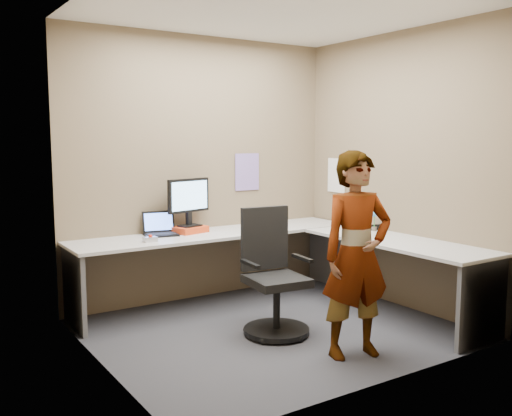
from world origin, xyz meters
TOP-DOWN VIEW (x-y plane):
  - ground at (0.00, 0.00)m, footprint 3.00×3.00m
  - wall_back at (0.00, 1.30)m, footprint 3.00×0.00m
  - wall_right at (1.50, 0.00)m, footprint 0.00×2.70m
  - wall_left at (-1.50, 0.00)m, footprint 0.00×2.70m
  - ceiling at (0.00, 0.00)m, footprint 3.00×3.00m
  - desk at (0.44, 0.39)m, footprint 2.98×2.58m
  - paper_ream at (-0.24, 1.10)m, footprint 0.36×0.30m
  - monitor at (-0.24, 1.12)m, footprint 0.50×0.20m
  - laptop at (-0.55, 1.14)m, footprint 0.36×0.32m
  - trackball_mouse at (-0.77, 0.85)m, footprint 0.12×0.08m
  - origami at (0.35, 0.75)m, footprint 0.10×0.10m
  - stapler at (1.44, 0.21)m, footprint 0.16×0.08m
  - flower at (1.37, 0.17)m, footprint 0.07×0.07m
  - calendar_purple at (0.55, 1.29)m, footprint 0.30×0.01m
  - calendar_white at (1.49, 0.90)m, footprint 0.01×0.28m
  - sticky_note_a at (1.49, 0.55)m, footprint 0.01×0.07m
  - sticky_note_b at (1.49, 0.60)m, footprint 0.01×0.07m
  - sticky_note_c at (1.49, 0.48)m, footprint 0.01×0.07m
  - sticky_note_d at (1.49, 0.70)m, footprint 0.01×0.07m
  - office_chair at (-0.04, -0.06)m, footprint 0.57×0.56m
  - person at (0.20, -0.82)m, footprint 0.64×0.49m

SIDE VIEW (x-z plane):
  - ground at x=0.00m, z-range 0.00..0.00m
  - office_chair at x=-0.04m, z-range -0.10..0.96m
  - desk at x=0.44m, z-range 0.22..0.95m
  - trackball_mouse at x=-0.77m, z-range 0.72..0.79m
  - stapler at x=1.44m, z-range 0.73..0.78m
  - origami at x=0.35m, z-range 0.73..0.79m
  - paper_ream at x=-0.24m, z-range 0.73..0.79m
  - laptop at x=-0.55m, z-range 0.68..0.90m
  - person at x=0.20m, z-range 0.00..1.58m
  - sticky_note_c at x=1.49m, z-range 0.76..0.84m
  - sticky_note_b at x=1.49m, z-range 0.78..0.86m
  - flower at x=1.37m, z-range 0.77..0.98m
  - sticky_note_d at x=1.49m, z-range 0.88..0.96m
  - sticky_note_a at x=1.49m, z-range 0.91..0.99m
  - monitor at x=-0.24m, z-range 0.84..1.31m
  - calendar_white at x=1.49m, z-range 1.06..1.44m
  - calendar_purple at x=0.55m, z-range 1.10..1.50m
  - wall_back at x=0.00m, z-range -0.15..2.85m
  - wall_right at x=1.50m, z-range 0.00..2.70m
  - wall_left at x=-1.50m, z-range 0.00..2.70m
  - ceiling at x=0.00m, z-range 2.70..2.70m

